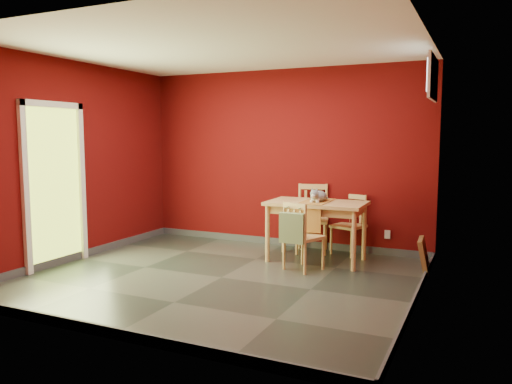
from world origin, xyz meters
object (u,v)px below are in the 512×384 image
at_px(cat, 319,194).
at_px(tote_bag, 292,228).
at_px(dining_table, 317,209).
at_px(chair_far_left, 312,217).
at_px(chair_far_right, 350,224).
at_px(chair_near, 302,235).
at_px(picture_frame, 424,257).

bearing_deg(cat, tote_bag, -119.40).
relative_size(dining_table, chair_far_left, 1.33).
bearing_deg(chair_far_left, dining_table, -66.05).
bearing_deg(chair_far_left, cat, -63.70).
bearing_deg(chair_far_right, chair_near, -106.18).
bearing_deg(chair_far_left, chair_far_right, 8.55).
xyz_separation_m(chair_far_right, cat, (-0.28, -0.60, 0.48)).
bearing_deg(tote_bag, picture_frame, 23.38).
height_order(dining_table, chair_near, chair_near).
height_order(dining_table, chair_far_right, chair_far_right).
relative_size(chair_near, cat, 2.10).
distance_m(chair_far_left, chair_far_right, 0.55).
bearing_deg(chair_far_right, dining_table, -117.15).
bearing_deg(dining_table, tote_bag, -95.47).
relative_size(chair_far_left, tote_bag, 2.25).
relative_size(chair_far_right, picture_frame, 1.88).
relative_size(chair_far_left, chair_far_right, 1.15).
distance_m(dining_table, cat, 0.21).
bearing_deg(tote_bag, chair_far_right, 74.18).
distance_m(chair_far_left, picture_frame, 1.78).
xyz_separation_m(chair_far_left, chair_near, (0.21, -1.06, -0.06)).
height_order(tote_bag, picture_frame, tote_bag).
bearing_deg(chair_far_right, picture_frame, -32.50).
distance_m(tote_bag, picture_frame, 1.65).
height_order(chair_near, picture_frame, chair_near).
height_order(chair_near, cat, cat).
bearing_deg(chair_near, cat, 84.92).
distance_m(chair_far_left, cat, 0.72).
relative_size(dining_table, picture_frame, 2.88).
distance_m(chair_far_left, tote_bag, 1.27).
xyz_separation_m(dining_table, cat, (0.03, -0.00, 0.21)).
bearing_deg(cat, picture_frame, -25.85).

